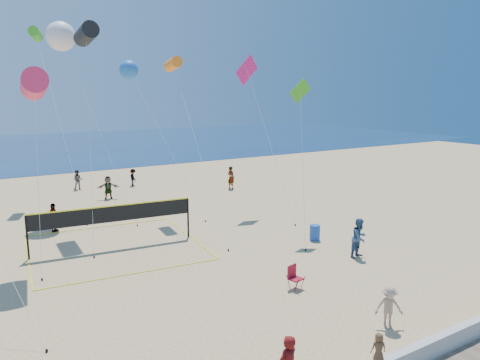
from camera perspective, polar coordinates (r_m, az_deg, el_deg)
ground at (r=16.37m, az=7.71°, el=-18.40°), size 120.00×120.00×0.00m
ocean at (r=73.89m, az=-24.88°, el=3.49°), size 140.00×50.00×0.03m
toddler at (r=14.09m, az=16.54°, el=-19.06°), size 0.50×0.42×0.88m
bystander_a at (r=23.61m, az=14.37°, el=-6.84°), size 1.06×0.89×1.93m
bystander_b at (r=17.24m, az=17.69°, el=-14.53°), size 1.09×0.97×1.47m
far_person_0 at (r=29.00m, az=-21.80°, el=-4.29°), size 0.91×1.04×1.68m
far_person_1 at (r=36.60m, az=-15.78°, el=-0.89°), size 1.68×0.87×1.74m
far_person_2 at (r=38.92m, az=-1.11°, el=0.29°), size 0.63×0.79×1.89m
far_person_3 at (r=40.85m, az=-19.16°, el=-0.00°), size 0.96×0.87×1.62m
far_person_4 at (r=41.24m, az=-12.90°, el=0.31°), size 0.57×0.96×1.47m
camp_chair at (r=19.62m, az=6.60°, el=-11.49°), size 0.63×0.75×1.09m
trash_barrel at (r=25.90m, az=9.11°, el=-6.34°), size 0.66×0.66×0.84m
volleyball_net at (r=25.00m, az=-15.20°, el=-4.60°), size 9.14×9.01×2.23m
kite_0 at (r=22.95m, az=-23.81°, el=10.61°), size 1.41×3.65×9.00m
kite_1 at (r=29.53m, az=-18.24°, el=16.53°), size 2.46×7.54×11.88m
kite_2 at (r=30.74m, az=-8.16°, el=13.78°), size 1.54×9.46×10.16m
kite_4 at (r=26.22m, az=7.38°, el=9.55°), size 2.66×3.21×8.71m
kite_5 at (r=31.80m, az=1.04°, el=12.65°), size 2.06×5.82×10.44m
kite_6 at (r=32.69m, az=-21.01°, el=16.03°), size 3.48×6.55×12.30m
kite_7 at (r=34.90m, az=-13.38°, el=12.94°), size 2.53×8.83×10.18m
kite_8 at (r=37.73m, az=-23.64°, el=15.94°), size 1.29×10.01×12.50m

